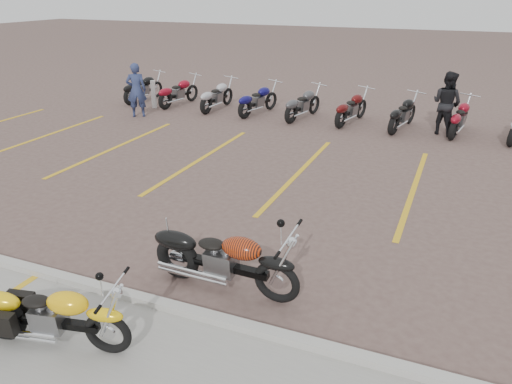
% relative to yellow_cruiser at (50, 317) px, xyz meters
% --- Properties ---
extents(ground, '(100.00, 100.00, 0.00)m').
position_rel_yellow_cruiser_xyz_m(ground, '(0.87, 3.19, -0.42)').
color(ground, brown).
rests_on(ground, ground).
extents(curb, '(60.00, 0.18, 0.12)m').
position_rel_yellow_cruiser_xyz_m(curb, '(0.87, 1.19, -0.36)').
color(curb, '#ADAAA3').
rests_on(curb, ground).
extents(parking_stripes, '(38.00, 5.50, 0.01)m').
position_rel_yellow_cruiser_xyz_m(parking_stripes, '(0.87, 7.19, -0.42)').
color(parking_stripes, gold).
rests_on(parking_stripes, ground).
extents(yellow_cruiser, '(2.05, 0.54, 0.85)m').
position_rel_yellow_cruiser_xyz_m(yellow_cruiser, '(0.00, 0.00, 0.00)').
color(yellow_cruiser, black).
rests_on(yellow_cruiser, ground).
extents(flame_cruiser, '(2.35, 0.35, 0.97)m').
position_rel_yellow_cruiser_xyz_m(flame_cruiser, '(1.40, 1.98, 0.06)').
color(flame_cruiser, black).
rests_on(flame_cruiser, ground).
extents(person_a, '(0.80, 0.72, 1.83)m').
position_rel_yellow_cruiser_xyz_m(person_a, '(-6.05, 10.43, 0.49)').
color(person_a, navy).
rests_on(person_a, ground).
extents(person_b, '(1.16, 1.08, 1.90)m').
position_rel_yellow_cruiser_xyz_m(person_b, '(3.85, 12.17, 0.53)').
color(person_b, black).
rests_on(person_b, ground).
extents(bollard, '(0.20, 0.20, 1.00)m').
position_rel_yellow_cruiser_xyz_m(bollard, '(-6.29, 11.77, 0.08)').
color(bollard, silver).
rests_on(bollard, ground).
extents(bg_bike_row, '(17.46, 2.08, 1.10)m').
position_rel_yellow_cruiser_xyz_m(bg_bike_row, '(0.95, 12.46, 0.13)').
color(bg_bike_row, black).
rests_on(bg_bike_row, ground).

